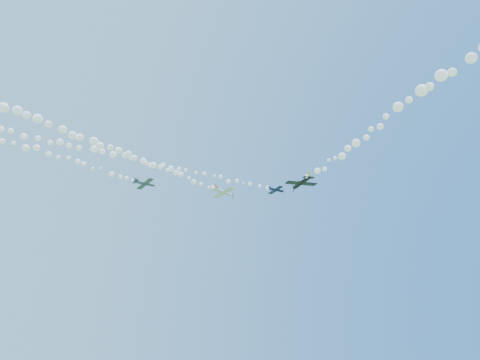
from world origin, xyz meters
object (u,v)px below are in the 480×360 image
plane_navy (275,190)px  plane_black (301,183)px  plane_white (224,192)px  plane_grey (145,184)px

plane_navy → plane_black: plane_navy is taller
plane_white → plane_grey: plane_white is taller
plane_navy → plane_grey: bearing=173.7°
plane_grey → plane_black: plane_grey is taller
plane_white → plane_black: plane_white is taller
plane_navy → plane_black: size_ratio=1.00×
plane_grey → plane_black: (17.24, -40.39, -11.90)m
plane_navy → plane_white: bearing=161.0°
plane_white → plane_black: size_ratio=1.22×
plane_black → plane_white: bearing=0.3°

